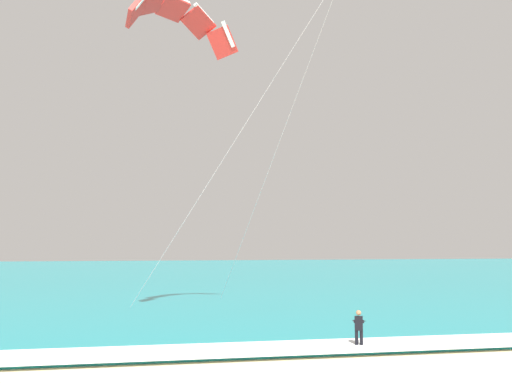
# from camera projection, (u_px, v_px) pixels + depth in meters

# --- Properties ---
(sea) EXTENTS (200.00, 120.00, 0.20)m
(sea) POSITION_uv_depth(u_px,v_px,m) (224.00, 273.00, 81.04)
(sea) COLOR teal
(sea) RESTS_ON ground
(surf_foam) EXTENTS (200.00, 3.04, 0.04)m
(surf_foam) POSITION_uv_depth(u_px,v_px,m) (397.00, 344.00, 23.34)
(surf_foam) COLOR white
(surf_foam) RESTS_ON sea
(surfboard) EXTENTS (0.94, 1.46, 0.09)m
(surfboard) POSITION_uv_depth(u_px,v_px,m) (359.00, 350.00, 22.92)
(surfboard) COLOR #239EC6
(surfboard) RESTS_ON ground
(kitesurfer) EXTENTS (0.65, 0.65, 1.69)m
(kitesurfer) POSITION_uv_depth(u_px,v_px,m) (359.00, 328.00, 23.02)
(kitesurfer) COLOR black
(kitesurfer) RESTS_ON ground
(kite_primary) EXTENTS (10.27, 11.60, 18.17)m
(kite_primary) POSITION_uv_depth(u_px,v_px,m) (179.00, 17.00, 32.58)
(kite_primary) COLOR red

